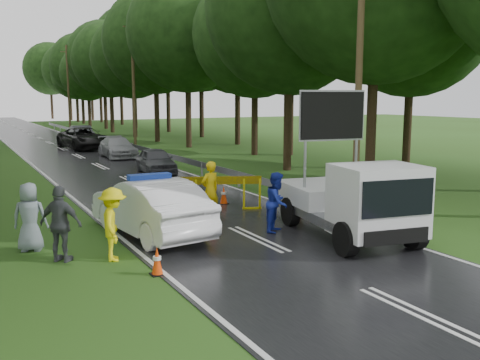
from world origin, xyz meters
TOP-DOWN VIEW (x-y plane):
  - ground at (0.00, 0.00)m, footprint 160.00×160.00m
  - road at (0.00, 30.00)m, footprint 7.00×140.00m
  - guardrail at (3.70, 29.67)m, footprint 0.12×60.06m
  - utility_pole_near at (5.20, 2.00)m, footprint 1.40×0.24m
  - utility_pole_mid at (5.20, 28.00)m, footprint 1.40×0.24m
  - utility_pole_far at (5.20, 54.00)m, footprint 1.40×0.24m
  - police_sedan at (-2.48, 1.89)m, footprint 2.32×5.13m
  - work_truck at (2.39, -1.18)m, footprint 3.09×5.46m
  - barrier at (0.80, 4.00)m, footprint 2.73×1.18m
  - officer at (-0.04, 3.02)m, footprint 0.78×0.61m
  - civilian at (0.96, 0.50)m, footprint 1.10×1.08m
  - bystander_left at (-4.06, 0.00)m, footprint 0.95×1.30m
  - bystander_mid at (-5.20, 0.49)m, footprint 1.12×1.08m
  - bystander_right at (-5.74, 1.83)m, footprint 1.03×0.87m
  - queue_car_first at (1.91, 13.88)m, footprint 1.98×4.05m
  - queue_car_second at (2.17, 22.15)m, footprint 2.05×4.68m
  - queue_car_third at (1.47, 28.99)m, footprint 3.37×6.15m
  - queue_car_fourth at (2.60, 35.01)m, footprint 1.69×4.52m
  - cone_near_left at (-3.50, -1.53)m, footprint 0.31×0.31m
  - cone_center at (-0.70, 1.44)m, footprint 0.39×0.39m
  - cone_far at (1.40, 4.92)m, footprint 0.33×0.33m
  - cone_left_mid at (-2.75, 3.00)m, footprint 0.38×0.38m
  - cone_right at (3.50, 2.91)m, footprint 0.30×0.30m

SIDE VIEW (x-z plane):
  - ground at x=0.00m, z-range 0.00..0.00m
  - road at x=0.00m, z-range 0.00..0.02m
  - cone_right at x=3.50m, z-range -0.01..0.63m
  - cone_near_left at x=-3.50m, z-range -0.01..0.64m
  - cone_far at x=1.40m, z-range -0.01..0.69m
  - cone_left_mid at x=-2.75m, z-range -0.01..0.79m
  - cone_center at x=-0.70m, z-range -0.01..0.81m
  - guardrail at x=3.70m, z-range 0.20..0.90m
  - queue_car_first at x=1.91m, z-range 0.00..1.33m
  - queue_car_second at x=2.17m, z-range 0.00..1.34m
  - queue_car_fourth at x=2.60m, z-range 0.00..1.47m
  - queue_car_third at x=1.47m, z-range 0.00..1.63m
  - police_sedan at x=-2.48m, z-range -0.08..1.72m
  - civilian at x=0.96m, z-range 0.00..1.79m
  - bystander_right at x=-5.74m, z-range 0.00..1.80m
  - bystander_left at x=-4.06m, z-range 0.00..1.80m
  - barrier at x=0.80m, z-range 0.31..1.52m
  - bystander_mid at x=-5.20m, z-range 0.00..1.88m
  - officer at x=-0.04m, z-range 0.00..1.90m
  - work_truck at x=2.39m, z-range -0.94..3.17m
  - utility_pole_near at x=5.20m, z-range 0.06..10.06m
  - utility_pole_mid at x=5.20m, z-range 0.06..10.06m
  - utility_pole_far at x=5.20m, z-range 0.06..10.06m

